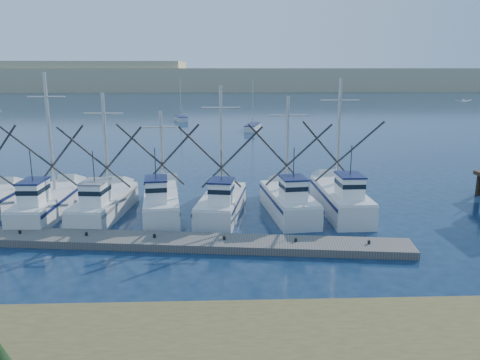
# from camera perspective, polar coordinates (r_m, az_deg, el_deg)

# --- Properties ---
(ground) EXTENTS (500.00, 500.00, 0.00)m
(ground) POSITION_cam_1_polar(r_m,az_deg,el_deg) (22.64, 2.69, -12.25)
(ground) COLOR #0C1F37
(ground) RESTS_ON ground
(floating_dock) EXTENTS (32.91, 6.14, 0.44)m
(floating_dock) POSITION_cam_1_polar(r_m,az_deg,el_deg) (27.90, -14.36, -7.11)
(floating_dock) COLOR #635F59
(floating_dock) RESTS_ON ground
(dune_ridge) EXTENTS (360.00, 60.00, 10.00)m
(dune_ridge) POSITION_cam_1_polar(r_m,az_deg,el_deg) (230.39, -1.78, 12.21)
(dune_ridge) COLOR tan
(dune_ridge) RESTS_ON ground
(trawler_fleet) EXTENTS (32.06, 9.62, 9.58)m
(trawler_fleet) POSITION_cam_1_polar(r_m,az_deg,el_deg) (32.58, -13.16, -2.68)
(trawler_fleet) COLOR silver
(trawler_fleet) RESTS_ON ground
(sailboat_near) EXTENTS (3.18, 6.43, 8.10)m
(sailboat_near) POSITION_cam_1_polar(r_m,az_deg,el_deg) (76.96, 1.58, 6.46)
(sailboat_near) COLOR silver
(sailboat_near) RESTS_ON ground
(sailboat_far) EXTENTS (3.05, 5.08, 8.10)m
(sailboat_far) POSITION_cam_1_polar(r_m,az_deg,el_deg) (91.03, -7.22, 7.45)
(sailboat_far) COLOR silver
(sailboat_far) RESTS_ON ground
(flying_gull) EXTENTS (0.99, 0.18, 0.18)m
(flying_gull) POSITION_cam_1_polar(r_m,az_deg,el_deg) (32.21, 25.58, 8.69)
(flying_gull) COLOR white
(flying_gull) RESTS_ON ground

